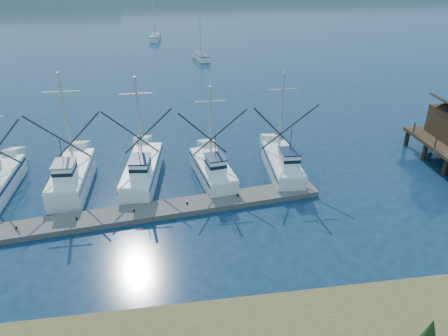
{
  "coord_description": "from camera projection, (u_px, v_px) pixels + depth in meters",
  "views": [
    {
      "loc": [
        -5.37,
        -21.66,
        17.94
      ],
      "look_at": [
        -0.86,
        8.0,
        2.49
      ],
      "focal_mm": 35.0,
      "sensor_mm": 36.0,
      "label": 1
    }
  ],
  "objects": [
    {
      "name": "floating_dock",
      "position": [
        106.0,
        218.0,
        31.63
      ],
      "size": [
        32.85,
        6.24,
        0.44
      ],
      "primitive_type": "cube",
      "rotation": [
        0.0,
        0.0,
        0.12
      ],
      "color": "#5E5954",
      "rests_on": "ground"
    },
    {
      "name": "trawler_fleet",
      "position": [
        108.0,
        176.0,
        35.69
      ],
      "size": [
        31.7,
        8.84,
        9.31
      ],
      "color": "white",
      "rests_on": "ground"
    },
    {
      "name": "ground",
      "position": [
        256.0,
        258.0,
        27.97
      ],
      "size": [
        500.0,
        500.0,
        0.0
      ],
      "primitive_type": "plane",
      "color": "#0D213B",
      "rests_on": "ground"
    },
    {
      "name": "sailboat_near",
      "position": [
        201.0,
        57.0,
        75.66
      ],
      "size": [
        2.66,
        5.54,
        8.1
      ],
      "rotation": [
        0.0,
        0.0,
        0.19
      ],
      "color": "white",
      "rests_on": "ground"
    },
    {
      "name": "sailboat_far",
      "position": [
        155.0,
        37.0,
        91.12
      ],
      "size": [
        2.5,
        6.43,
        8.1
      ],
      "rotation": [
        0.0,
        0.0,
        -0.13
      ],
      "color": "white",
      "rests_on": "ground"
    }
  ]
}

